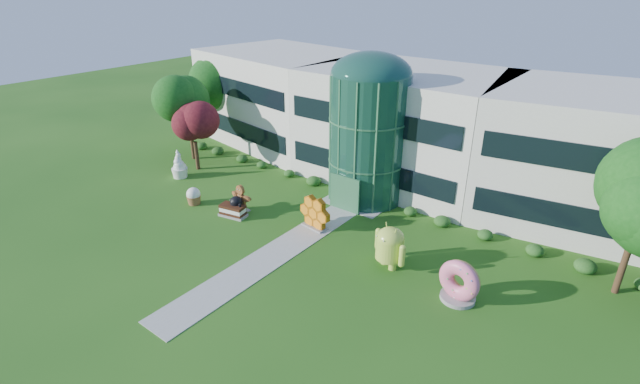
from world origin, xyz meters
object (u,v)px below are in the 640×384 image
Objects in this scene: android_green at (390,244)px; gingerbread at (241,198)px; android_black at (236,204)px; donut at (460,280)px.

android_green is 12.67m from gingerbread.
gingerbread is (-0.19, 0.65, 0.20)m from android_black.
android_green reaches higher than android_black.
gingerbread reaches higher than android_black.
android_green is at bearing -177.19° from donut.
gingerbread is (-17.34, 0.17, -0.19)m from donut.
android_black is (-12.48, -0.95, -0.71)m from android_green.
android_black is at bearing -154.08° from android_green.
android_green is 1.36× the size of gingerbread.
android_green is 1.82× the size of android_black.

